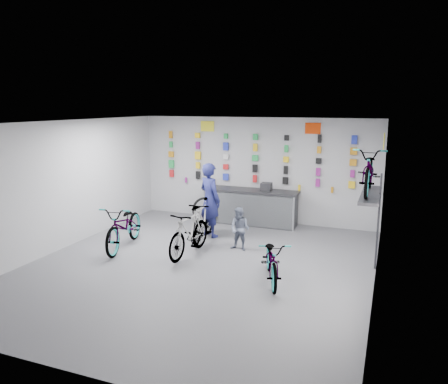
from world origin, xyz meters
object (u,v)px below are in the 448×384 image
at_px(bike_left, 124,226).
at_px(clerk, 210,200).
at_px(counter, 250,207).
at_px(bike_center, 189,232).
at_px(customer, 240,229).
at_px(bike_service, 203,220).
at_px(bike_right, 272,260).

distance_m(bike_left, clerk, 2.25).
distance_m(counter, clerk, 1.67).
xyz_separation_m(counter, bike_center, (-0.49, -2.99, 0.04)).
height_order(bike_left, customer, bike_left).
relative_size(bike_left, bike_service, 1.18).
relative_size(bike_center, clerk, 0.92).
xyz_separation_m(bike_center, bike_service, (-0.15, 1.12, -0.01)).
distance_m(clerk, customer, 1.41).
relative_size(counter, bike_right, 1.61).
bearing_deg(customer, bike_center, -135.95).
height_order(bike_center, customer, bike_center).
height_order(counter, bike_service, bike_service).
bearing_deg(bike_service, bike_left, -147.96).
bearing_deg(bike_service, counter, 63.99).
relative_size(bike_left, customer, 2.01).
xyz_separation_m(clerk, customer, (1.09, -0.78, -0.45)).
relative_size(counter, clerk, 1.41).
bearing_deg(bike_service, clerk, 79.84).
height_order(bike_right, clerk, clerk).
bearing_deg(bike_left, counter, 43.16).
distance_m(bike_right, clerk, 3.27).
bearing_deg(counter, bike_service, -109.02).
bearing_deg(clerk, bike_left, 76.08).
xyz_separation_m(bike_center, clerk, (-0.13, 1.52, 0.42)).
bearing_deg(bike_left, bike_right, -22.48).
bearing_deg(bike_service, customer, -26.36).
xyz_separation_m(counter, customer, (0.46, -2.26, 0.02)).
relative_size(counter, bike_service, 1.55).
relative_size(bike_right, bike_service, 0.97).
distance_m(bike_center, bike_service, 1.13).
xyz_separation_m(bike_left, clerk, (1.52, 1.61, 0.42)).
bearing_deg(customer, clerk, 150.61).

